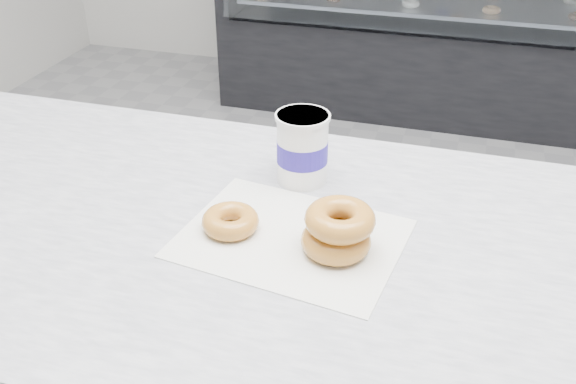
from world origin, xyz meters
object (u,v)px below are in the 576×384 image
display_case (450,20)px  coffee_cup (302,147)px  donut_stack (338,230)px  donut_single (230,221)px

display_case → coffee_cup: display_case is taller
donut_stack → coffee_cup: (-0.11, 0.19, 0.03)m
display_case → donut_stack: size_ratio=15.77×
display_case → donut_stack: bearing=-90.4°
donut_single → coffee_cup: 0.21m
donut_single → coffee_cup: bearing=70.5°
display_case → coffee_cup: (-0.13, -2.54, 0.48)m
display_case → donut_stack: 2.77m
donut_stack → coffee_cup: coffee_cup is taller
donut_single → donut_stack: size_ratio=0.61×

